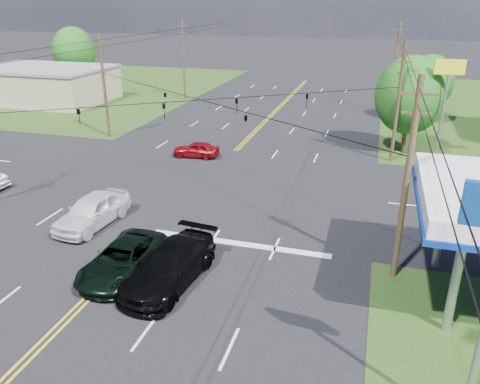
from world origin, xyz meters
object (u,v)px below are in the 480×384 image
(retail_nw, at_px, (44,85))
(tree_right_a, at_px, (410,95))
(pole_se, at_px, (407,180))
(pickup_dkgreen, at_px, (123,259))
(pole_left_far, at_px, (184,59))
(pole_ne, at_px, (398,101))
(pickup_white, at_px, (92,211))
(tree_right_b, at_px, (429,82))
(tree_far_l, at_px, (74,51))
(pole_nw, at_px, (104,85))
(suv_black, at_px, (170,266))
(pole_right_far, at_px, (395,67))

(retail_nw, distance_m, tree_right_a, 45.21)
(pole_se, distance_m, pickup_dkgreen, 13.59)
(retail_nw, xyz_separation_m, pole_se, (43.00, -31.00, 2.92))
(pole_left_far, relative_size, pickup_dkgreen, 1.82)
(tree_right_a, bearing_deg, pole_ne, -108.43)
(tree_right_a, distance_m, pickup_white, 27.20)
(retail_nw, height_order, tree_right_a, tree_right_a)
(pole_se, bearing_deg, tree_right_b, 83.95)
(pickup_dkgreen, height_order, pickup_white, pickup_white)
(tree_right_b, relative_size, tree_far_l, 0.81)
(pole_nw, distance_m, pole_ne, 26.00)
(pole_left_far, height_order, suv_black, pole_left_far)
(retail_nw, height_order, pickup_dkgreen, retail_nw)
(retail_nw, xyz_separation_m, suv_black, (33.00, -34.46, -1.11))
(pole_se, bearing_deg, pole_right_far, 90.00)
(pole_left_far, bearing_deg, pole_nw, -90.00)
(retail_nw, relative_size, pickup_white, 2.98)
(pole_left_far, distance_m, tree_right_b, 29.79)
(pole_se, relative_size, suv_black, 1.56)
(suv_black, bearing_deg, tree_right_b, 75.97)
(pole_ne, bearing_deg, pickup_dkgreen, -120.34)
(pole_nw, distance_m, pole_right_far, 32.20)
(suv_black, bearing_deg, pickup_white, 154.09)
(pole_se, xyz_separation_m, tree_far_l, (-45.00, 41.00, 0.28))
(pole_left_far, height_order, pickup_dkgreen, pole_left_far)
(tree_right_a, height_order, tree_right_b, tree_right_a)
(pickup_white, bearing_deg, pickup_dkgreen, -38.43)
(tree_right_a, bearing_deg, tree_right_b, 78.23)
(pole_ne, bearing_deg, tree_right_a, 71.57)
(pole_right_far, relative_size, pickup_dkgreen, 1.82)
(suv_black, bearing_deg, pole_left_far, 117.86)
(retail_nw, xyz_separation_m, pole_left_far, (17.00, 6.00, 3.17))
(tree_right_b, xyz_separation_m, tree_far_l, (-48.50, 8.00, 0.98))
(tree_right_b, distance_m, pickup_dkgreen, 39.87)
(pole_right_far, bearing_deg, tree_right_b, -48.81)
(pole_se, xyz_separation_m, suv_black, (-10.00, -3.46, -4.03))
(pickup_dkgreen, height_order, suv_black, suv_black)
(retail_nw, xyz_separation_m, pole_ne, (43.00, -13.00, 2.92))
(pole_right_far, distance_m, suv_black, 41.89)
(tree_right_a, bearing_deg, pickup_white, -131.47)
(retail_nw, distance_m, tree_right_b, 46.60)
(retail_nw, relative_size, tree_far_l, 1.83)
(tree_right_a, relative_size, tree_right_b, 1.15)
(retail_nw, distance_m, pole_se, 53.09)
(pole_nw, bearing_deg, tree_far_l, 129.56)
(pole_se, relative_size, pole_right_far, 0.95)
(retail_nw, bearing_deg, pole_right_far, 7.94)
(tree_far_l, height_order, suv_black, tree_far_l)
(pole_nw, height_order, pole_ne, same)
(pole_se, height_order, pole_left_far, pole_left_far)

